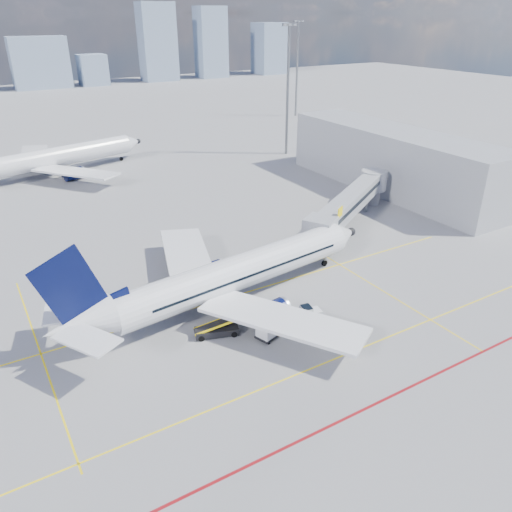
{
  "coord_description": "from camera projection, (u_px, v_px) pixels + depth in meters",
  "views": [
    {
      "loc": [
        -22.07,
        -32.66,
        27.23
      ],
      "look_at": [
        2.39,
        8.14,
        4.0
      ],
      "focal_mm": 35.0,
      "sensor_mm": 36.0,
      "label": 1
    }
  ],
  "objects": [
    {
      "name": "ground",
      "position": [
        279.0,
        332.0,
        47.32
      ],
      "size": [
        420.0,
        420.0,
        0.0
      ],
      "primitive_type": "plane",
      "color": "gray",
      "rests_on": "ground"
    },
    {
      "name": "apron_markings",
      "position": [
        297.0,
        355.0,
        44.03
      ],
      "size": [
        90.0,
        35.12,
        0.01
      ],
      "color": "yellow",
      "rests_on": "ground"
    },
    {
      "name": "jet_bridge",
      "position": [
        353.0,
        200.0,
        69.57
      ],
      "size": [
        23.55,
        15.78,
        6.3
      ],
      "color": "#96989E",
      "rests_on": "ground"
    },
    {
      "name": "terminal_block",
      "position": [
        393.0,
        160.0,
        83.62
      ],
      "size": [
        10.0,
        42.0,
        10.0
      ],
      "color": "#96989E",
      "rests_on": "ground"
    },
    {
      "name": "floodlight_mast_ne",
      "position": [
        288.0,
        88.0,
        101.3
      ],
      "size": [
        3.2,
        0.61,
        25.45
      ],
      "color": "slate",
      "rests_on": "ground"
    },
    {
      "name": "floodlight_mast_far",
      "position": [
        297.0,
        67.0,
        140.75
      ],
      "size": [
        3.2,
        0.61,
        25.45
      ],
      "color": "slate",
      "rests_on": "ground"
    },
    {
      "name": "main_aircraft",
      "position": [
        227.0,
        277.0,
        50.39
      ],
      "size": [
        37.15,
        32.29,
        10.94
      ],
      "rotation": [
        0.0,
        0.0,
        0.13
      ],
      "color": "silver",
      "rests_on": "ground"
    },
    {
      "name": "second_aircraft",
      "position": [
        52.0,
        158.0,
        91.53
      ],
      "size": [
        36.96,
        31.73,
        10.99
      ],
      "rotation": [
        0.0,
        0.0,
        0.25
      ],
      "color": "silver",
      "rests_on": "ground"
    },
    {
      "name": "baggage_tug",
      "position": [
        309.0,
        313.0,
        48.93
      ],
      "size": [
        2.39,
        1.68,
        1.53
      ],
      "rotation": [
        0.0,
        0.0,
        -0.17
      ],
      "color": "silver",
      "rests_on": "ground"
    },
    {
      "name": "cargo_dolly",
      "position": [
        272.0,
        326.0,
        46.38
      ],
      "size": [
        3.75,
        2.52,
        1.89
      ],
      "rotation": [
        0.0,
        0.0,
        0.31
      ],
      "color": "black",
      "rests_on": "ground"
    },
    {
      "name": "belt_loader",
      "position": [
        218.0,
        329.0,
        46.62
      ],
      "size": [
        5.84,
        3.0,
        2.36
      ],
      "rotation": [
        0.0,
        0.0,
        -0.32
      ],
      "color": "black",
      "rests_on": "ground"
    },
    {
      "name": "ramp_worker",
      "position": [
        338.0,
        334.0,
        45.57
      ],
      "size": [
        0.67,
        0.69,
        1.6
      ],
      "primitive_type": "imported",
      "rotation": [
        0.0,
        0.0,
        0.86
      ],
      "color": "yellow",
      "rests_on": "ground"
    }
  ]
}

